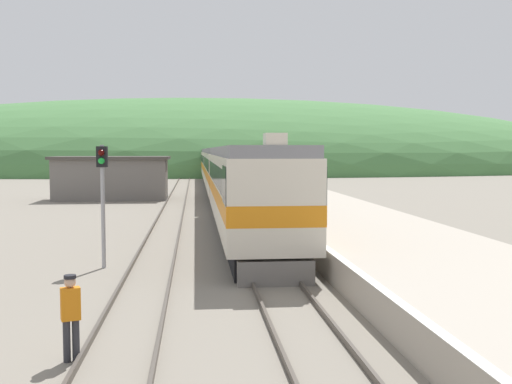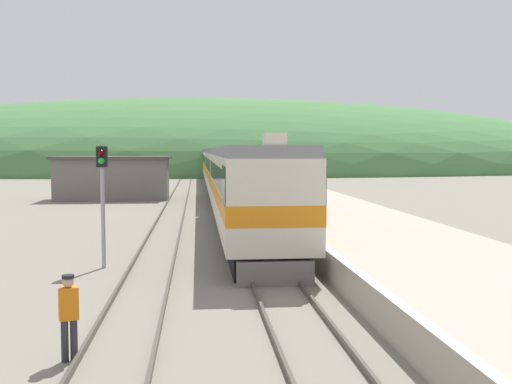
# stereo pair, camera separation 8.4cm
# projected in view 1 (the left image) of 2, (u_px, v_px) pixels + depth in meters

# --- Properties ---
(track_main) EXTENTS (1.52, 180.00, 0.16)m
(track_main) POSITION_uv_depth(u_px,v_px,m) (215.00, 183.00, 72.72)
(track_main) COLOR #4C443D
(track_main) RESTS_ON ground
(track_siding) EXTENTS (1.52, 180.00, 0.16)m
(track_siding) POSITION_uv_depth(u_px,v_px,m) (183.00, 183.00, 72.33)
(track_siding) COLOR #4C443D
(track_siding) RESTS_ON ground
(platform) EXTENTS (6.39, 140.00, 0.94)m
(platform) POSITION_uv_depth(u_px,v_px,m) (277.00, 191.00, 53.34)
(platform) COLOR #ADA393
(platform) RESTS_ON ground
(distant_hills) EXTENTS (177.73, 79.98, 28.93)m
(distant_hills) POSITION_uv_depth(u_px,v_px,m) (207.00, 170.00, 124.66)
(distant_hills) COLOR #477A42
(distant_hills) RESTS_ON ground
(station_shed) EXTENTS (9.49, 4.57, 3.56)m
(station_shed) POSITION_uv_depth(u_px,v_px,m) (112.00, 178.00, 49.27)
(station_shed) COLOR slate
(station_shed) RESTS_ON ground
(express_train_lead_car) EXTENTS (3.02, 20.55, 4.58)m
(express_train_lead_car) POSITION_uv_depth(u_px,v_px,m) (247.00, 188.00, 27.60)
(express_train_lead_car) COLOR black
(express_train_lead_car) RESTS_ON ground
(carriage_second) EXTENTS (3.01, 22.21, 4.22)m
(carriage_second) POSITION_uv_depth(u_px,v_px,m) (224.00, 171.00, 49.93)
(carriage_second) COLOR black
(carriage_second) RESTS_ON ground
(carriage_third) EXTENTS (3.01, 22.21, 4.22)m
(carriage_third) POSITION_uv_depth(u_px,v_px,m) (215.00, 165.00, 72.84)
(carriage_third) COLOR black
(carriage_third) RESTS_ON ground
(carriage_fourth) EXTENTS (3.01, 22.21, 4.22)m
(carriage_fourth) POSITION_uv_depth(u_px,v_px,m) (210.00, 161.00, 95.75)
(carriage_fourth) COLOR black
(carriage_fourth) RESTS_ON ground
(signal_post_siding) EXTENTS (0.36, 0.42, 4.25)m
(signal_post_siding) POSITION_uv_depth(u_px,v_px,m) (102.00, 181.00, 20.48)
(signal_post_siding) COLOR #9E9EA3
(signal_post_siding) RESTS_ON ground
(track_worker) EXTENTS (0.41, 0.32, 1.69)m
(track_worker) POSITION_uv_depth(u_px,v_px,m) (71.00, 313.00, 11.49)
(track_worker) COLOR #2D2D33
(track_worker) RESTS_ON ground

